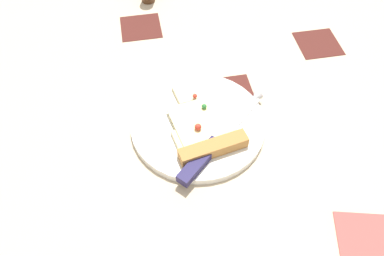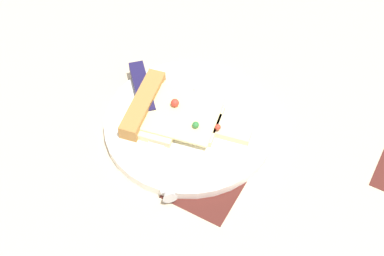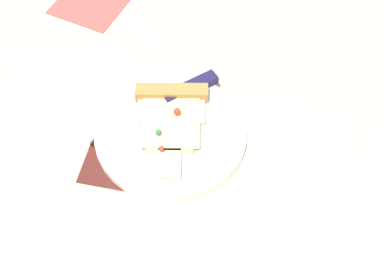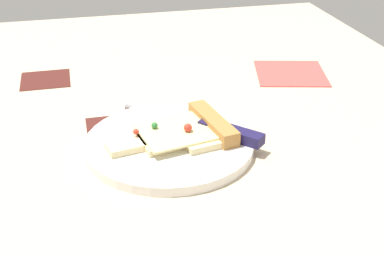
% 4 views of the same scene
% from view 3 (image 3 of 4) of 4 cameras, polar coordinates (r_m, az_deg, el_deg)
% --- Properties ---
extents(ground_plane, '(1.24, 1.24, 0.03)m').
position_cam_3_polar(ground_plane, '(0.87, -8.81, -4.64)').
color(ground_plane, '#C6B293').
rests_on(ground_plane, ground).
extents(plate, '(0.24, 0.24, 0.01)m').
position_cam_3_polar(plate, '(0.87, -2.24, -0.61)').
color(plate, white).
rests_on(plate, ground_plane).
extents(pizza_slice, '(0.19, 0.13, 0.02)m').
position_cam_3_polar(pizza_slice, '(0.88, -2.22, 1.36)').
color(pizza_slice, beige).
rests_on(pizza_slice, plate).
extents(knife, '(0.18, 0.19, 0.02)m').
position_cam_3_polar(knife, '(0.90, -2.69, 2.96)').
color(knife, silver).
rests_on(knife, plate).
extents(napkin, '(0.16, 0.16, 0.00)m').
position_cam_3_polar(napkin, '(1.11, -10.47, 12.88)').
color(napkin, '#E54C47').
rests_on(napkin, ground_plane).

